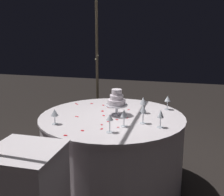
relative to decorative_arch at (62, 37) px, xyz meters
The scene contains 30 objects.
ground_plane 1.63m from the decorative_arch, 89.99° to the right, with size 12.00×12.00×0.00m, color black.
decorative_arch is the anchor object (origin of this frame).
main_table 1.26m from the decorative_arch, 89.99° to the right, with size 1.44×1.44×0.78m.
tiered_cake 0.82m from the decorative_arch, 84.94° to the right, with size 0.22×0.22×0.26m.
wine_glass_0 1.03m from the decorative_arch, 77.27° to the right, with size 0.07×0.07×0.17m.
wine_glass_1 1.06m from the decorative_arch, 99.81° to the right, with size 0.06×0.06×0.18m.
wine_glass_2 0.98m from the decorative_arch, 111.47° to the right, with size 0.07×0.07×0.16m.
wine_glass_3 1.21m from the decorative_arch, 102.18° to the right, with size 0.06×0.06×0.16m.
wine_glass_4 1.27m from the decorative_arch, 69.88° to the right, with size 0.07×0.07×0.15m.
wine_glass_5 0.99m from the decorative_arch, 126.35° to the right, with size 0.06×0.06×0.16m.
wine_glass_6 0.76m from the decorative_arch, 169.63° to the right, with size 0.07×0.07×0.14m.
rose_petal_0 0.83m from the decorative_arch, ahead, with size 0.03×0.02×0.00m, color red.
rose_petal_1 0.79m from the decorative_arch, 121.06° to the right, with size 0.02×0.02×0.00m, color red.
rose_petal_2 1.01m from the decorative_arch, 155.91° to the right, with size 0.04×0.02×0.00m, color red.
rose_petal_3 0.90m from the decorative_arch, 41.22° to the right, with size 0.03×0.02×0.00m, color red.
rose_petal_4 0.97m from the decorative_arch, 141.86° to the right, with size 0.04×0.03×0.00m, color red.
rose_petal_5 1.01m from the decorative_arch, 92.38° to the right, with size 0.04×0.02×0.00m, color red.
rose_petal_6 1.00m from the decorative_arch, 126.81° to the right, with size 0.03×0.02×0.00m, color red.
rose_petal_7 0.87m from the decorative_arch, 22.80° to the right, with size 0.03×0.02×0.00m, color red.
rose_petal_8 0.95m from the decorative_arch, 120.14° to the right, with size 0.03×0.02×0.00m, color red.
rose_petal_9 0.90m from the decorative_arch, 53.70° to the right, with size 0.04×0.02×0.00m, color red.
rose_petal_10 0.96m from the decorative_arch, 37.43° to the right, with size 0.03×0.02×0.00m, color red.
rose_petal_11 0.79m from the decorative_arch, 122.06° to the right, with size 0.02×0.02×0.00m, color red.
rose_petal_12 0.84m from the decorative_arch, ahead, with size 0.02×0.02×0.00m, color red.
rose_petal_13 0.97m from the decorative_arch, 99.95° to the right, with size 0.03×0.02×0.00m, color red.
rose_petal_14 1.04m from the decorative_arch, 115.61° to the right, with size 0.02×0.02×0.00m, color red.
rose_petal_15 0.86m from the decorative_arch, 69.99° to the right, with size 0.04×0.03×0.00m, color red.
rose_petal_16 1.02m from the decorative_arch, 67.84° to the right, with size 0.03×0.02×0.00m, color red.
rose_petal_17 0.87m from the decorative_arch, 91.60° to the right, with size 0.03×0.02×0.00m, color red.
rose_petal_18 0.94m from the decorative_arch, 109.47° to the right, with size 0.03×0.02×0.00m, color red.
Camera 1 is at (-2.73, -0.72, 1.67)m, focal length 47.83 mm.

